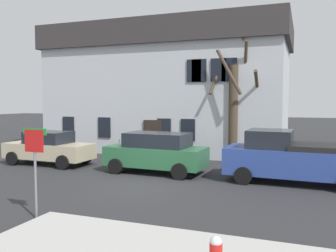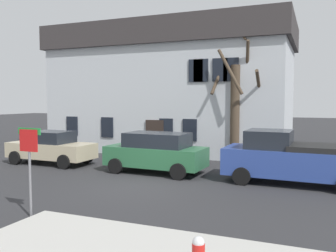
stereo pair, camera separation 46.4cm
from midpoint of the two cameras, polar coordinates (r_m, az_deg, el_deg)
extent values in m
plane|color=#2D2D30|center=(13.71, -5.20, -9.49)|extent=(120.00, 120.00, 0.00)
cube|color=silver|center=(23.90, -0.32, 4.04)|extent=(14.65, 7.19, 6.40)
cube|color=#383333|center=(24.22, -0.32, 13.41)|extent=(15.15, 7.69, 1.49)
cube|color=#2D231E|center=(20.51, -3.07, -1.98)|extent=(1.10, 0.12, 2.10)
cube|color=black|center=(23.35, -15.96, -0.04)|extent=(0.80, 0.08, 1.20)
cube|color=black|center=(21.92, -10.60, -0.21)|extent=(0.80, 0.08, 1.20)
cube|color=black|center=(20.21, -1.28, -0.50)|extent=(0.80, 0.08, 1.20)
cube|color=black|center=(19.73, 2.48, -0.62)|extent=(0.80, 0.08, 1.20)
cube|color=black|center=(19.63, 3.45, 8.71)|extent=(0.80, 0.08, 1.20)
cube|color=black|center=(19.55, 4.21, 8.72)|extent=(0.80, 0.08, 1.20)
cube|color=black|center=(19.28, 7.23, 8.76)|extent=(0.80, 0.08, 1.20)
cube|color=black|center=(19.15, 8.93, 8.78)|extent=(0.80, 0.08, 1.20)
cylinder|color=#4C3D2D|center=(19.03, 9.55, 1.90)|extent=(0.48, 0.48, 5.02)
cylinder|color=#4C3D2D|center=(19.72, 10.37, 5.74)|extent=(1.60, 0.43, 1.38)
cylinder|color=#4C3D2D|center=(18.49, 8.85, 8.45)|extent=(1.43, 0.45, 2.32)
cylinder|color=#4C3D2D|center=(19.54, 7.43, 8.80)|extent=(0.77, 1.81, 2.68)
cylinder|color=#4C3D2D|center=(19.13, 11.43, 9.77)|extent=(0.43, 1.33, 2.12)
cylinder|color=#4C3D2D|center=(18.90, 13.17, 6.19)|extent=(0.29, 2.45, 1.48)
cylinder|color=brown|center=(20.22, 11.47, 5.69)|extent=(0.36, 0.36, 7.62)
cylinder|color=brown|center=(20.75, 8.57, 8.65)|extent=(0.68, 2.31, 1.29)
cylinder|color=brown|center=(20.77, 15.07, 11.35)|extent=(1.24, 2.46, 1.56)
cylinder|color=brown|center=(19.99, 9.38, 15.38)|extent=(1.62, 1.43, 1.85)
cube|color=#C6B793|center=(19.17, -18.89, -3.69)|extent=(4.49, 1.85, 0.75)
cube|color=#1E232B|center=(19.09, -18.94, -1.70)|extent=(2.08, 1.59, 0.58)
cylinder|color=black|center=(19.61, -23.94, -4.70)|extent=(0.68, 0.23, 0.68)
cylinder|color=black|center=(20.87, -20.47, -4.10)|extent=(0.68, 0.23, 0.68)
cylinder|color=black|center=(17.59, -16.97, -5.50)|extent=(0.68, 0.23, 0.68)
cylinder|color=black|center=(18.98, -13.63, -4.75)|extent=(0.68, 0.23, 0.68)
cube|color=#2D6B42|center=(16.08, -2.77, -4.77)|extent=(4.48, 2.05, 0.85)
cube|color=#1E232B|center=(15.94, -2.49, -2.18)|extent=(2.80, 1.75, 0.62)
cylinder|color=black|center=(16.07, -9.05, -6.27)|extent=(0.69, 0.25, 0.68)
cylinder|color=black|center=(17.63, -5.82, -5.32)|extent=(0.69, 0.25, 0.68)
cylinder|color=black|center=(14.71, 0.92, -7.19)|extent=(0.69, 0.25, 0.68)
cylinder|color=black|center=(16.40, 3.39, -6.02)|extent=(0.69, 0.25, 0.68)
cube|color=#2D4799|center=(14.82, 18.49, -5.38)|extent=(5.33, 2.22, 1.03)
cube|color=#1E232B|center=(14.80, 14.91, -1.95)|extent=(1.75, 1.85, 0.70)
cube|color=black|center=(14.70, 23.06, -3.16)|extent=(2.80, 2.05, 0.20)
cylinder|color=black|center=(14.15, 10.83, -7.71)|extent=(0.69, 0.24, 0.68)
cylinder|color=black|center=(16.11, 12.32, -6.29)|extent=(0.69, 0.24, 0.68)
sphere|color=silver|center=(6.39, 5.41, -17.75)|extent=(0.21, 0.21, 0.21)
cylinder|color=slate|center=(10.55, -21.37, -7.14)|extent=(0.07, 0.07, 2.42)
cube|color=red|center=(10.40, -21.58, -2.22)|extent=(0.60, 0.03, 0.60)
cube|color=#1E8C38|center=(10.41, -21.47, -0.83)|extent=(0.76, 0.02, 0.18)
torus|color=black|center=(20.49, -6.36, -3.97)|extent=(0.68, 0.31, 0.71)
torus|color=black|center=(20.61, -9.25, -3.95)|extent=(0.68, 0.31, 0.71)
cylinder|color=#1E4C8C|center=(20.51, -7.81, -3.35)|extent=(0.94, 0.41, 0.19)
cylinder|color=#1E4C8C|center=(20.51, -8.38, -2.71)|extent=(0.10, 0.07, 0.45)
camera|label=1|loc=(0.23, -90.82, -0.06)|focal=38.67mm
camera|label=2|loc=(0.23, 89.18, 0.06)|focal=38.67mm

